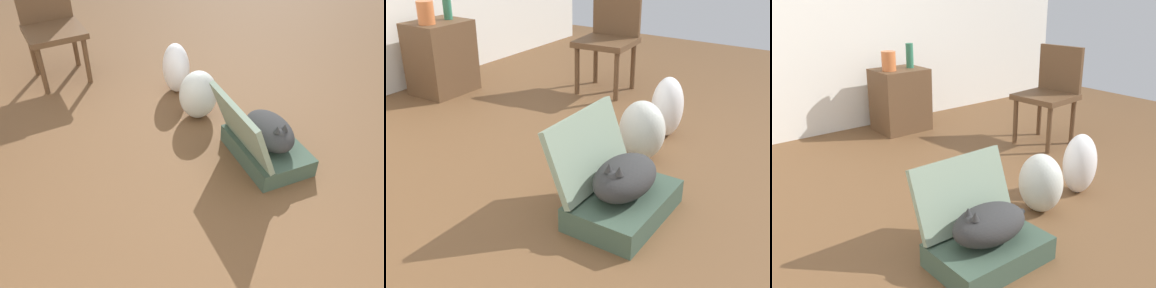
% 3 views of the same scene
% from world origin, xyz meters
% --- Properties ---
extents(ground_plane, '(7.68, 7.68, 0.00)m').
position_xyz_m(ground_plane, '(0.00, 0.00, 0.00)').
color(ground_plane, brown).
rests_on(ground_plane, ground).
extents(suitcase_base, '(0.61, 0.41, 0.13)m').
position_xyz_m(suitcase_base, '(-0.26, -0.49, 0.07)').
color(suitcase_base, '#384C3D').
rests_on(suitcase_base, ground).
extents(suitcase_lid, '(0.61, 0.18, 0.39)m').
position_xyz_m(suitcase_lid, '(-0.26, -0.26, 0.33)').
color(suitcase_lid, gray).
rests_on(suitcase_lid, suitcase_base).
extents(cat, '(0.52, 0.28, 0.22)m').
position_xyz_m(cat, '(-0.27, -0.49, 0.23)').
color(cat, '#2D2D2D').
rests_on(cat, suitcase_base).
extents(plastic_bag_white, '(0.27, 0.30, 0.39)m').
position_xyz_m(plastic_bag_white, '(0.39, -0.26, 0.20)').
color(plastic_bag_white, silver).
rests_on(plastic_bag_white, ground).
extents(plastic_bag_clear, '(0.26, 0.22, 0.44)m').
position_xyz_m(plastic_bag_clear, '(0.82, -0.24, 0.22)').
color(plastic_bag_clear, white).
rests_on(plastic_bag_clear, ground).
extents(chair, '(0.51, 0.52, 0.90)m').
position_xyz_m(chair, '(1.50, 0.63, 0.50)').
color(chair, brown).
rests_on(chair, ground).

